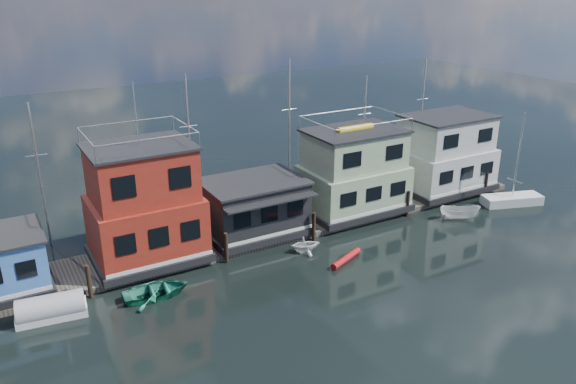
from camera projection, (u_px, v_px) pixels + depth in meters
ground at (354, 311)px, 32.73m from camera, size 160.00×160.00×0.00m
dock at (260, 232)px, 42.37m from camera, size 48.00×5.00×0.40m
houseboat_red at (145, 206)px, 37.02m from camera, size 7.40×5.90×11.86m
houseboat_dark at (254, 207)px, 41.33m from camera, size 7.40×6.10×4.06m
houseboat_green at (353, 172)px, 45.13m from camera, size 8.40×5.90×7.03m
houseboat_white at (445, 154)px, 49.78m from camera, size 8.40×5.90×6.66m
pilings at (274, 236)px, 39.63m from camera, size 42.28×0.28×2.20m
background_masts at (277, 137)px, 47.53m from camera, size 36.40×0.16×12.00m
red_kayak at (346, 259)px, 38.35m from camera, size 3.06×1.62×0.46m
dinghy_white at (305, 244)px, 39.62m from camera, size 2.58×2.36×1.16m
motorboat at (460, 212)px, 44.89m from camera, size 3.29×2.75×1.22m
tarp_runabout at (51, 309)px, 31.88m from camera, size 3.96×1.99×1.54m
dinghy_teal at (156, 291)px, 34.04m from camera, size 4.21×3.14×0.83m
day_sailer at (512, 199)px, 48.02m from camera, size 5.35×3.21×8.00m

